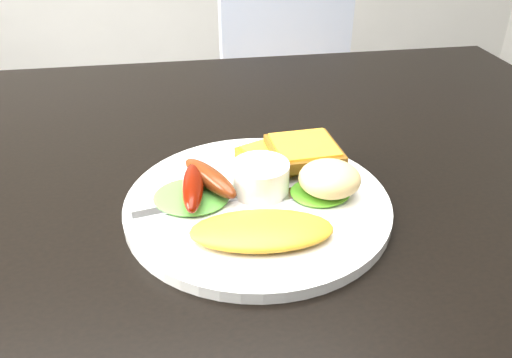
# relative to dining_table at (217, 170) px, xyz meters

# --- Properties ---
(dining_table) EXTENTS (1.20, 0.80, 0.04)m
(dining_table) POSITION_rel_dining_table_xyz_m (0.00, 0.00, 0.00)
(dining_table) COLOR black
(dining_table) RESTS_ON ground
(dining_chair) EXTENTS (0.46, 0.46, 0.05)m
(dining_chair) POSITION_rel_dining_table_xyz_m (0.30, 0.73, -0.28)
(dining_chair) COLOR tan
(dining_chair) RESTS_ON ground
(person) EXTENTS (0.56, 0.40, 1.50)m
(person) POSITION_rel_dining_table_xyz_m (0.30, 0.45, 0.02)
(person) COLOR navy
(person) RESTS_ON ground
(plate) EXTENTS (0.29, 0.29, 0.01)m
(plate) POSITION_rel_dining_table_xyz_m (0.03, -0.12, 0.03)
(plate) COLOR white
(plate) RESTS_ON dining_table
(lettuce_left) EXTENTS (0.10, 0.10, 0.01)m
(lettuce_left) POSITION_rel_dining_table_xyz_m (-0.04, -0.11, 0.04)
(lettuce_left) COLOR #3C882D
(lettuce_left) RESTS_ON plate
(lettuce_right) EXTENTS (0.07, 0.06, 0.01)m
(lettuce_right) POSITION_rel_dining_table_xyz_m (0.10, -0.13, 0.04)
(lettuce_right) COLOR #56A41C
(lettuce_right) RESTS_ON plate
(omelette) EXTENTS (0.15, 0.08, 0.02)m
(omelette) POSITION_rel_dining_table_xyz_m (0.03, -0.19, 0.04)
(omelette) COLOR orange
(omelette) RESTS_ON plate
(sausage_a) EXTENTS (0.03, 0.10, 0.02)m
(sausage_a) POSITION_rel_dining_table_xyz_m (-0.03, -0.12, 0.05)
(sausage_a) COLOR #6A0A04
(sausage_a) RESTS_ON lettuce_left
(sausage_b) EXTENTS (0.07, 0.09, 0.02)m
(sausage_b) POSITION_rel_dining_table_xyz_m (-0.02, -0.10, 0.05)
(sausage_b) COLOR #683207
(sausage_b) RESTS_ON lettuce_left
(ramekin) EXTENTS (0.07, 0.07, 0.04)m
(ramekin) POSITION_rel_dining_table_xyz_m (0.04, -0.11, 0.05)
(ramekin) COLOR white
(ramekin) RESTS_ON plate
(toast_a) EXTENTS (0.10, 0.10, 0.01)m
(toast_a) POSITION_rel_dining_table_xyz_m (0.07, -0.05, 0.04)
(toast_a) COLOR #8A6415
(toast_a) RESTS_ON plate
(toast_b) EXTENTS (0.09, 0.09, 0.01)m
(toast_b) POSITION_rel_dining_table_xyz_m (0.10, -0.06, 0.05)
(toast_b) COLOR brown
(toast_b) RESTS_ON toast_a
(potato_salad) EXTENTS (0.08, 0.07, 0.04)m
(potato_salad) POSITION_rel_dining_table_xyz_m (0.11, -0.13, 0.06)
(potato_salad) COLOR #F4F2A8
(potato_salad) RESTS_ON lettuce_right
(fork) EXTENTS (0.16, 0.04, 0.00)m
(fork) POSITION_rel_dining_table_xyz_m (-0.02, -0.12, 0.03)
(fork) COLOR #ADAFB7
(fork) RESTS_ON plate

